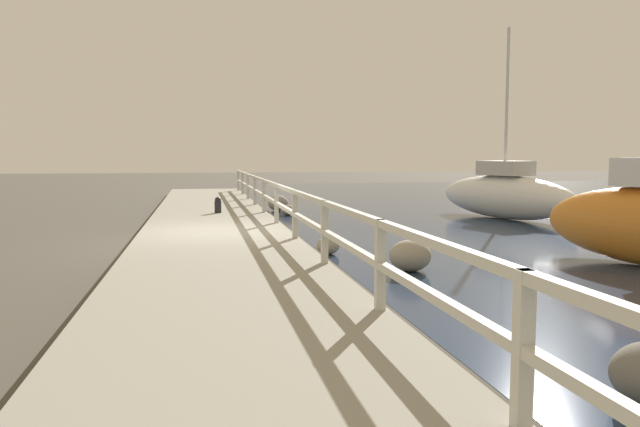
{
  "coord_description": "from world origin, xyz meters",
  "views": [
    {
      "loc": [
        -0.35,
        -13.6,
        1.91
      ],
      "look_at": [
        1.61,
        -3.6,
        0.97
      ],
      "focal_mm": 35.0,
      "sensor_mm": 36.0,
      "label": 1
    }
  ],
  "objects": [
    {
      "name": "railing",
      "position": [
        1.52,
        0.0,
        0.94
      ],
      "size": [
        0.1,
        32.5,
        0.96
      ],
      "color": "beige",
      "rests_on": "dock_walkway"
    },
    {
      "name": "boulder_downstream",
      "position": [
        3.08,
        -3.87,
        0.26
      ],
      "size": [
        0.7,
        0.63,
        0.53
      ],
      "color": "gray",
      "rests_on": "ground"
    },
    {
      "name": "dock_walkway",
      "position": [
        0.0,
        0.0,
        0.14
      ],
      "size": [
        3.23,
        36.0,
        0.29
      ],
      "color": "gray",
      "rests_on": "ground"
    },
    {
      "name": "sailboat_white",
      "position": [
        8.82,
        3.93,
        0.73
      ],
      "size": [
        2.54,
        5.85,
        5.72
      ],
      "rotation": [
        0.0,
        0.0,
        0.24
      ],
      "color": "white",
      "rests_on": "water_surface"
    },
    {
      "name": "boulder_far_strip",
      "position": [
        2.39,
        8.08,
        0.27
      ],
      "size": [
        0.72,
        0.65,
        0.54
      ],
      "color": "gray",
      "rests_on": "ground"
    },
    {
      "name": "mooring_bollard",
      "position": [
        0.19,
        4.44,
        0.51
      ],
      "size": [
        0.19,
        0.19,
        0.46
      ],
      "color": "black",
      "rests_on": "dock_walkway"
    },
    {
      "name": "boulder_water_edge",
      "position": [
        2.11,
        -1.84,
        0.17
      ],
      "size": [
        0.46,
        0.41,
        0.34
      ],
      "color": "gray",
      "rests_on": "ground"
    },
    {
      "name": "boulder_upstream",
      "position": [
        2.47,
        6.23,
        0.17
      ],
      "size": [
        0.46,
        0.42,
        0.35
      ],
      "color": "gray",
      "rests_on": "ground"
    },
    {
      "name": "ground_plane",
      "position": [
        0.0,
        0.0,
        0.0
      ],
      "size": [
        120.0,
        120.0,
        0.0
      ],
      "primitive_type": "plane",
      "color": "#4C473D"
    }
  ]
}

